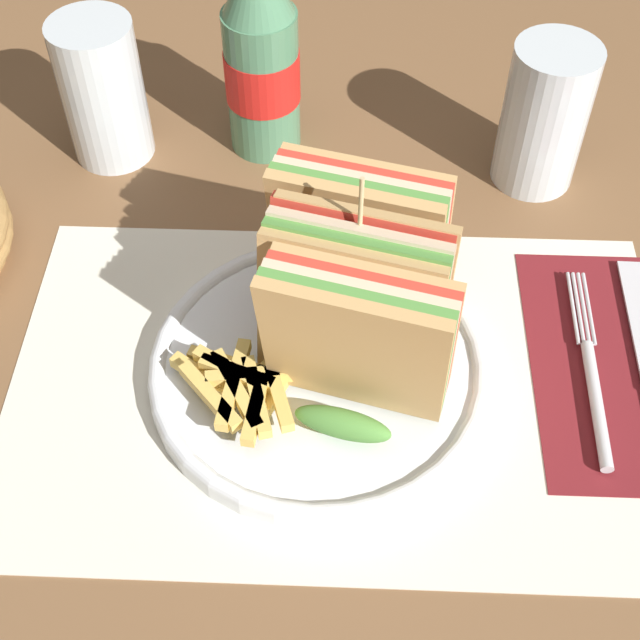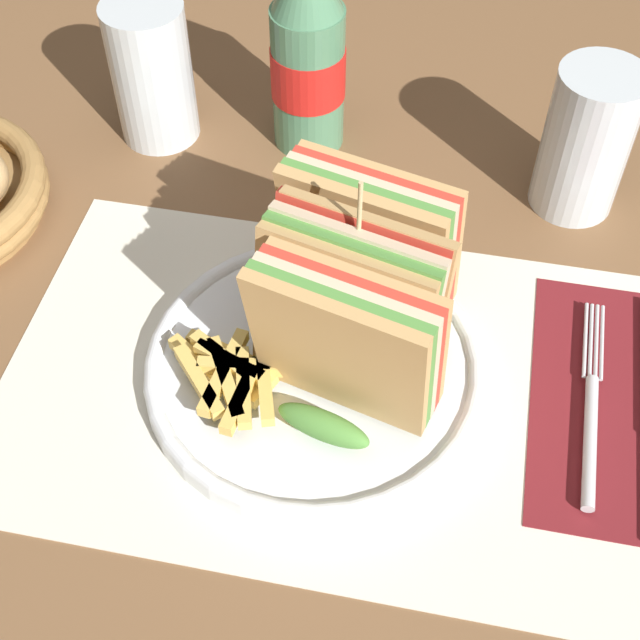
{
  "view_description": "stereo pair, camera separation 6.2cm",
  "coord_description": "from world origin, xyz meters",
  "views": [
    {
      "loc": [
        0.04,
        -0.39,
        0.52
      ],
      "look_at": [
        0.02,
        0.0,
        0.04
      ],
      "focal_mm": 50.0,
      "sensor_mm": 36.0,
      "label": 1
    },
    {
      "loc": [
        0.1,
        -0.38,
        0.52
      ],
      "look_at": [
        0.02,
        0.0,
        0.04
      ],
      "focal_mm": 50.0,
      "sensor_mm": 36.0,
      "label": 2
    }
  ],
  "objects": [
    {
      "name": "ground_plane",
      "position": [
        0.0,
        0.0,
        0.0
      ],
      "size": [
        4.0,
        4.0,
        0.0
      ],
      "primitive_type": "plane",
      "color": "brown"
    },
    {
      "name": "placemat",
      "position": [
        0.04,
        -0.02,
        0.0
      ],
      "size": [
        0.47,
        0.3,
        0.0
      ],
      "color": "silver",
      "rests_on": "ground_plane"
    },
    {
      "name": "plate_main",
      "position": [
        0.02,
        -0.02,
        0.01
      ],
      "size": [
        0.24,
        0.24,
        0.02
      ],
      "color": "white",
      "rests_on": "ground_plane"
    },
    {
      "name": "club_sandwich",
      "position": [
        0.05,
        -0.0,
        0.08
      ],
      "size": [
        0.13,
        0.19,
        0.16
      ],
      "color": "tan",
      "rests_on": "plate_main"
    },
    {
      "name": "fries_pile",
      "position": [
        -0.02,
        -0.05,
        0.03
      ],
      "size": [
        0.09,
        0.11,
        0.02
      ],
      "color": "#E0B756",
      "rests_on": "plate_main"
    },
    {
      "name": "napkin",
      "position": [
        0.24,
        -0.0,
        0.0
      ],
      "size": [
        0.13,
        0.22,
        0.0
      ],
      "color": "maroon",
      "rests_on": "ground_plane"
    },
    {
      "name": "fork",
      "position": [
        0.22,
        -0.02,
        0.01
      ],
      "size": [
        0.02,
        0.17,
        0.01
      ],
      "rotation": [
        0.0,
        0.0,
        -0.02
      ],
      "color": "silver",
      "rests_on": "napkin"
    },
    {
      "name": "coke_bottle_near",
      "position": [
        -0.03,
        0.24,
        0.09
      ],
      "size": [
        0.06,
        0.06,
        0.21
      ],
      "color": "#4C7F5B",
      "rests_on": "ground_plane"
    },
    {
      "name": "glass_near",
      "position": [
        0.2,
        0.21,
        0.06
      ],
      "size": [
        0.07,
        0.07,
        0.13
      ],
      "color": "silver",
      "rests_on": "ground_plane"
    },
    {
      "name": "glass_far",
      "position": [
        -0.17,
        0.22,
        0.05
      ],
      "size": [
        0.07,
        0.07,
        0.13
      ],
      "color": "silver",
      "rests_on": "ground_plane"
    }
  ]
}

